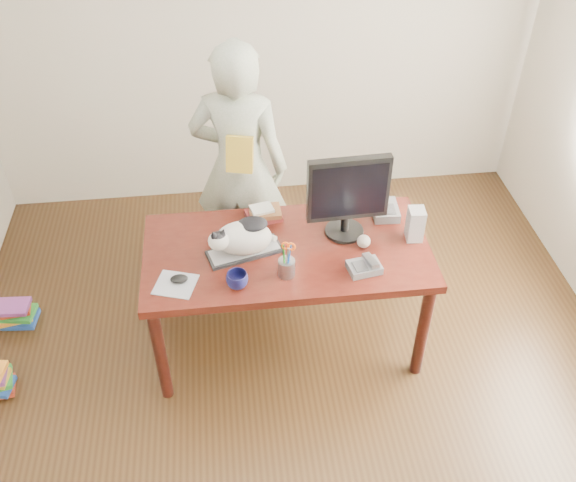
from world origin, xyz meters
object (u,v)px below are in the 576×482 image
Objects in this scene: phone at (365,266)px; calculator at (385,210)px; pen_cup at (287,266)px; speaker at (415,224)px; coffee_mug at (237,280)px; keyboard at (244,251)px; monitor at (348,193)px; book_stack at (264,213)px; person at (240,168)px; baseball at (364,241)px; desk at (285,259)px; mouse at (179,279)px; book_pile_b at (16,313)px; cat at (241,237)px.

phone reaches higher than calculator.
speaker is (0.75, 0.22, 0.04)m from pen_cup.
coffee_mug reaches higher than phone.
keyboard is 0.65m from monitor.
book_stack is at bearing 124.06° from phone.
person is (-0.83, 0.45, 0.07)m from calculator.
calculator is at bearing 55.77° from baseball.
person is (0.07, 0.97, 0.05)m from coffee_mug.
keyboard is 5.79× the size of baseball.
baseball is at bearing 21.52° from pen_cup.
phone reaches higher than desk.
monitor is 1.02m from mouse.
desk is at bearing 179.02° from monitor.
speaker is 2.59m from book_pile_b.
coffee_mug is (-0.05, -0.26, 0.03)m from keyboard.
mouse is 0.94× the size of coffee_mug.
pen_cup is (-0.37, -0.30, -0.23)m from monitor.
monitor reaches higher than mouse.
baseball is at bearing -17.02° from cat.
cat is 1.71m from book_pile_b.
pen_cup is 0.51m from book_stack.
speaker reaches higher than calculator.
mouse is 0.48× the size of book_stack.
mouse is 0.31m from coffee_mug.
cat is at bearing 46.09° from mouse.
cat is at bearing -122.42° from book_stack.
calculator is (0.22, 0.47, 0.00)m from phone.
keyboard is 0.67m from phone.
calculator reaches higher than keyboard.
monitor reaches higher than baseball.
mouse is 1.34m from speaker.
baseball is (0.03, 0.19, 0.01)m from phone.
keyboard is 0.67m from baseball.
mouse is at bearing -141.80° from book_stack.
person is at bearing 99.10° from book_stack.
keyboard is 0.26× the size of person.
book_stack is at bearing 148.58° from baseball.
keyboard reaches higher than desk.
cat reaches higher than baseball.
book_pile_b is (-2.15, 0.38, -0.72)m from baseball.
person is (0.03, 0.71, -0.03)m from cat.
person is (-0.19, 0.91, 0.03)m from pen_cup.
book_pile_b is (-1.50, -0.35, -0.77)m from person.
person is at bearing 71.86° from cat.
phone is 0.96× the size of speaker.
keyboard is at bearing -174.38° from speaker.
person is at bearing 131.52° from baseball.
phone reaches higher than mouse.
monitor is (0.58, 0.10, 0.28)m from keyboard.
speaker reaches higher than keyboard.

